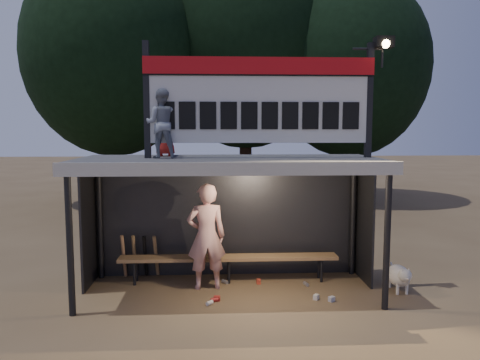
% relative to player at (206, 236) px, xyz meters
% --- Properties ---
extents(ground, '(80.00, 80.00, 0.00)m').
position_rel_player_xyz_m(ground, '(0.40, -0.21, -0.93)').
color(ground, brown).
rests_on(ground, ground).
extents(player, '(0.73, 0.53, 1.87)m').
position_rel_player_xyz_m(player, '(0.00, 0.00, 0.00)').
color(player, silver).
rests_on(player, ground).
extents(child_a, '(0.57, 0.45, 1.13)m').
position_rel_player_xyz_m(child_a, '(-0.72, -0.23, 1.95)').
color(child_a, gray).
rests_on(child_a, dugout_shelter).
extents(child_b, '(0.45, 0.31, 0.88)m').
position_rel_player_xyz_m(child_b, '(-0.72, 0.30, 1.83)').
color(child_b, '#AA1F1A').
rests_on(child_b, dugout_shelter).
extents(dugout_shelter, '(5.10, 2.08, 2.32)m').
position_rel_player_xyz_m(dugout_shelter, '(0.40, 0.04, 0.91)').
color(dugout_shelter, '#414143').
rests_on(dugout_shelter, ground).
extents(scoreboard_assembly, '(4.10, 0.27, 1.99)m').
position_rel_player_xyz_m(scoreboard_assembly, '(0.96, -0.22, 2.39)').
color(scoreboard_assembly, black).
rests_on(scoreboard_assembly, dugout_shelter).
extents(bench, '(4.00, 0.35, 0.48)m').
position_rel_player_xyz_m(bench, '(0.40, 0.34, -0.50)').
color(bench, '#977147').
rests_on(bench, ground).
extents(tree_left, '(6.46, 6.46, 9.27)m').
position_rel_player_xyz_m(tree_left, '(-3.60, 9.79, 4.58)').
color(tree_left, black).
rests_on(tree_left, ground).
extents(tree_mid, '(7.22, 7.22, 10.36)m').
position_rel_player_xyz_m(tree_mid, '(1.40, 11.29, 5.23)').
color(tree_mid, black).
rests_on(tree_mid, ground).
extents(tree_right, '(6.08, 6.08, 8.72)m').
position_rel_player_xyz_m(tree_right, '(5.40, 10.29, 4.26)').
color(tree_right, '#302015').
rests_on(tree_right, ground).
extents(dog, '(0.36, 0.81, 0.49)m').
position_rel_player_xyz_m(dog, '(3.33, -0.34, -0.65)').
color(dog, silver).
rests_on(dog, ground).
extents(bats, '(0.69, 0.35, 0.84)m').
position_rel_player_xyz_m(bats, '(-1.26, 0.61, -0.50)').
color(bats, '#A3734C').
rests_on(bats, ground).
extents(litter, '(2.11, 1.16, 0.08)m').
position_rel_player_xyz_m(litter, '(0.92, -0.38, -0.90)').
color(litter, '#A5241C').
rests_on(litter, ground).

